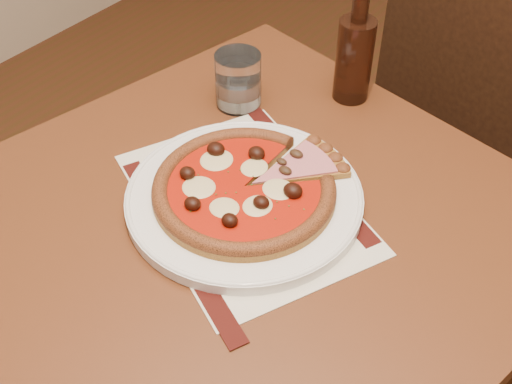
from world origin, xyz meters
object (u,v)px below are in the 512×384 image
table (248,260)px  water_glass (238,80)px  chair_far (483,119)px  bottle (355,56)px  plate (244,198)px  pizza (244,188)px

table → water_glass: size_ratio=9.70×
chair_far → water_glass: bearing=77.5°
chair_far → bottle: bearing=85.8°
chair_far → plate: 0.76m
table → chair_far: bearing=80.8°
table → water_glass: water_glass is taller
water_glass → bottle: 0.20m
chair_far → bottle: size_ratio=4.38×
chair_far → pizza: 0.77m
table → bottle: 0.40m
water_glass → chair_far: bearing=60.1°
water_glass → table: bearing=-49.5°
chair_far → bottle: 0.51m
table → bottle: bearing=95.5°
chair_far → pizza: size_ratio=3.47×
plate → chair_far: bearing=79.2°
chair_far → water_glass: 0.65m
plate → water_glass: bearing=129.6°
plate → pizza: 0.02m
table → pizza: size_ratio=3.50×
table → pizza: bearing=140.3°
bottle → pizza: bearing=-87.5°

